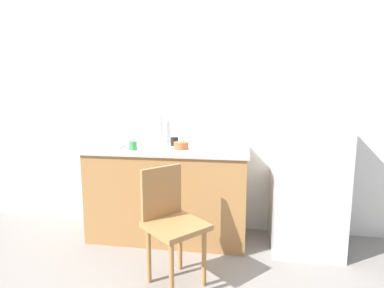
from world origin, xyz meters
name	(u,v)px	position (x,y,z in m)	size (l,w,h in m)	color
ground_plane	(170,272)	(0.00, 0.00, 0.00)	(8.00, 8.00, 0.00)	gray
back_wall	(190,112)	(0.00, 1.00, 1.25)	(4.80, 0.10, 2.50)	silver
cabinet_base	(168,195)	(-0.16, 0.65, 0.44)	(1.54, 0.60, 0.88)	#A87542
countertop	(168,150)	(-0.16, 0.65, 0.90)	(1.58, 0.64, 0.04)	#B7B7BC
faucet	(161,130)	(-0.30, 0.90, 1.07)	(0.02, 0.02, 0.30)	#B7B7BC
refrigerator	(306,182)	(1.16, 0.64, 0.64)	(0.61, 0.62, 1.27)	silver
chair	(171,220)	(0.04, -0.11, 0.50)	(0.56, 0.56, 0.89)	#A87542
dish_tray	(108,145)	(-0.75, 0.57, 0.95)	(0.28, 0.20, 0.05)	white
terracotta_bowl	(181,146)	(-0.02, 0.59, 0.96)	(0.14, 0.14, 0.07)	#B25B33
cup_green	(133,145)	(-0.46, 0.47, 0.97)	(0.08, 0.08, 0.08)	green
cup_white	(208,147)	(0.25, 0.53, 0.96)	(0.06, 0.06, 0.08)	white
cup_black	(174,141)	(-0.13, 0.79, 0.97)	(0.08, 0.08, 0.09)	black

